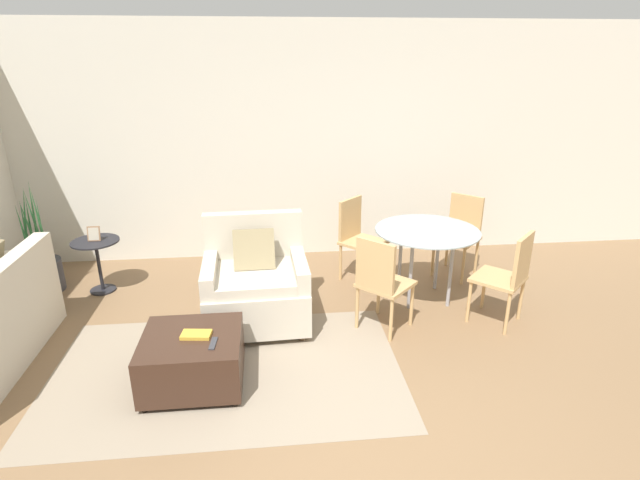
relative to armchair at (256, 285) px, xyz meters
The scene contains 15 objects.
ground_plane 1.84m from the armchair, 70.96° to the right, with size 20.00×20.00×0.00m, color brown.
wall_back 2.08m from the armchair, 71.18° to the left, with size 12.00×0.06×2.75m.
area_rug 0.89m from the armchair, 106.76° to the right, with size 2.76×1.72×0.01m.
armchair is the anchor object (origin of this frame).
ottoman 1.02m from the armchair, 117.48° to the right, with size 0.73×0.68×0.41m.
book_stack 0.99m from the armchair, 115.29° to the right, with size 0.23×0.15×0.03m.
tv_remote_primary 1.06m from the armchair, 105.87° to the right, with size 0.06×0.16×0.01m.
potted_plant 2.45m from the armchair, 158.22° to the left, with size 0.42×0.42×1.20m.
side_table 1.85m from the armchair, 153.17° to the left, with size 0.48×0.48×0.57m.
picture_frame 1.87m from the armchair, 153.17° to the left, with size 0.13×0.06×0.15m.
dining_table 1.75m from the armchair, 10.56° to the left, with size 1.03×1.03×0.75m.
dining_chair_near_left 1.15m from the armchair, 13.95° to the right, with size 0.59×0.59×0.90m.
dining_chair_near_right 2.31m from the armchair, ahead, with size 0.59×0.59×0.90m.
dining_chair_far_left 1.44m from the armchair, 39.38° to the left, with size 0.59×0.59×0.90m.
dining_chair_far_right 2.46m from the armchair, 21.64° to the left, with size 0.59×0.59×0.90m.
Camera 1 is at (-0.44, -2.49, 2.38)m, focal length 28.00 mm.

